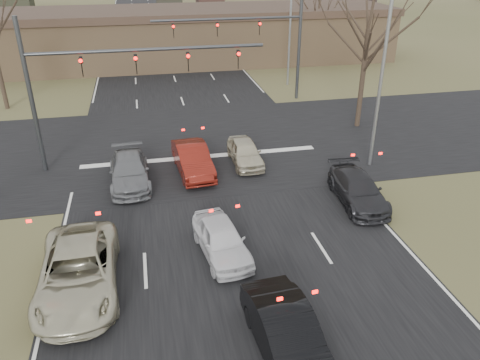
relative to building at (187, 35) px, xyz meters
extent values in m
plane|color=#484A27|center=(-2.00, -38.00, -2.67)|extent=(360.00, 360.00, 0.00)
cube|color=black|center=(-2.00, 22.00, -2.66)|extent=(14.00, 300.00, 0.02)
cube|color=black|center=(-2.00, -23.00, -2.65)|extent=(200.00, 14.00, 0.02)
cube|color=olive|center=(0.00, 0.00, -0.37)|extent=(42.00, 10.00, 4.60)
cube|color=#38281E|center=(0.00, 0.00, 2.28)|extent=(42.40, 10.40, 0.70)
cylinder|color=#383A3D|center=(-10.50, -25.00, 1.33)|extent=(0.24, 0.24, 8.00)
cylinder|color=#383A3D|center=(-4.50, -25.00, 3.53)|extent=(12.00, 0.18, 0.18)
imported|color=black|center=(-7.83, -25.00, 2.83)|extent=(0.16, 0.20, 1.00)
imported|color=black|center=(-5.17, -25.00, 2.83)|extent=(0.16, 0.20, 1.00)
imported|color=black|center=(-2.50, -25.00, 2.83)|extent=(0.16, 0.20, 1.00)
imported|color=black|center=(0.17, -25.00, 2.83)|extent=(0.16, 0.20, 1.00)
cylinder|color=#383A3D|center=(7.00, -15.00, 1.33)|extent=(0.24, 0.24, 8.00)
cylinder|color=#383A3D|center=(1.50, -15.00, 3.53)|extent=(11.00, 0.18, 0.18)
imported|color=black|center=(3.86, -15.00, 2.83)|extent=(0.16, 0.20, 1.00)
imported|color=black|center=(0.71, -15.00, 2.83)|extent=(0.16, 0.20, 1.00)
imported|color=black|center=(-2.43, -15.00, 2.83)|extent=(0.16, 0.20, 1.00)
cylinder|color=gray|center=(7.00, -28.00, 2.33)|extent=(0.18, 0.18, 10.00)
cylinder|color=gray|center=(7.50, -11.00, 2.33)|extent=(0.18, 0.18, 10.00)
cylinder|color=black|center=(9.00, -22.00, 0.50)|extent=(0.32, 0.32, 6.33)
cylinder|color=black|center=(-15.00, -13.00, -0.05)|extent=(0.32, 0.32, 5.23)
cylinder|color=black|center=(13.00, -3.00, -0.19)|extent=(0.32, 0.32, 4.95)
imported|color=#B8B395|center=(-7.75, -35.64, -1.86)|extent=(2.76, 5.81, 1.60)
imported|color=silver|center=(-2.50, -34.55, -1.98)|extent=(2.14, 4.20, 1.37)
imported|color=black|center=(-1.50, -39.93, -1.91)|extent=(1.92, 4.69, 1.51)
imported|color=black|center=(4.50, -31.77, -2.00)|extent=(2.18, 4.73, 1.34)
imported|color=slate|center=(-6.00, -27.53, -1.97)|extent=(2.11, 4.85, 1.39)
imported|color=#63150E|center=(-2.70, -26.90, -1.91)|extent=(1.97, 4.72, 1.52)
imported|color=beige|center=(0.27, -26.33, -2.00)|extent=(1.58, 3.91, 1.33)
camera|label=1|loc=(-4.96, -49.59, 8.27)|focal=35.00mm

